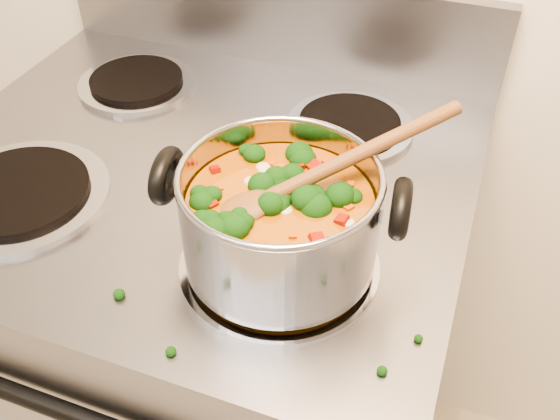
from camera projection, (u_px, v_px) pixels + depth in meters
name	position (u px, v px, depth m)	size (l,w,h in m)	color
electric_range	(217.00, 345.00, 1.22)	(0.80, 0.72, 1.08)	gray
stockpot	(279.00, 218.00, 0.71)	(0.29, 0.23, 0.14)	#9D9CA4
wooden_spoon	(299.00, 183.00, 0.68)	(0.25, 0.23, 0.10)	brown
cooktop_crumbs	(257.00, 213.00, 0.82)	(0.22, 0.36, 0.01)	black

